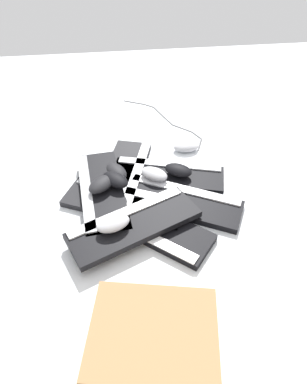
% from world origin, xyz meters
% --- Properties ---
extents(ground_plane, '(3.20, 3.20, 0.00)m').
position_xyz_m(ground_plane, '(0.00, 0.00, 0.00)').
color(ground_plane, silver).
extents(keyboard_0, '(0.46, 0.33, 0.03)m').
position_xyz_m(keyboard_0, '(0.09, -0.04, 0.01)').
color(keyboard_0, black).
rests_on(keyboard_0, ground).
extents(keyboard_1, '(0.43, 0.40, 0.03)m').
position_xyz_m(keyboard_1, '(0.02, 0.08, 0.01)').
color(keyboard_1, black).
rests_on(keyboard_1, ground).
extents(keyboard_2, '(0.46, 0.34, 0.03)m').
position_xyz_m(keyboard_2, '(-0.11, -0.02, 0.01)').
color(keyboard_2, black).
rests_on(keyboard_2, ground).
extents(keyboard_3, '(0.46, 0.27, 0.03)m').
position_xyz_m(keyboard_3, '(-0.09, -0.18, 0.01)').
color(keyboard_3, black).
rests_on(keyboard_3, ground).
extents(keyboard_4, '(0.27, 0.46, 0.03)m').
position_xyz_m(keyboard_4, '(0.08, -0.20, 0.01)').
color(keyboard_4, black).
rests_on(keyboard_4, ground).
extents(keyboard_5, '(0.19, 0.45, 0.03)m').
position_xyz_m(keyboard_5, '(0.17, -0.08, 0.04)').
color(keyboard_5, black).
rests_on(keyboard_5, keyboard_0).
extents(keyboard_6, '(0.46, 0.31, 0.03)m').
position_xyz_m(keyboard_6, '(0.07, 0.10, 0.04)').
color(keyboard_6, black).
rests_on(keyboard_6, keyboard_1).
extents(mouse_0, '(0.11, 0.13, 0.04)m').
position_xyz_m(mouse_0, '(0.11, -0.18, 0.05)').
color(mouse_0, black).
rests_on(mouse_0, keyboard_4).
extents(mouse_1, '(0.13, 0.11, 0.04)m').
position_xyz_m(mouse_1, '(-0.13, -0.16, 0.05)').
color(mouse_1, black).
rests_on(mouse_1, keyboard_3).
extents(mouse_2, '(0.13, 0.12, 0.04)m').
position_xyz_m(mouse_2, '(-0.03, -0.15, 0.05)').
color(mouse_2, '#B7B7BC').
rests_on(mouse_2, keyboard_3).
extents(mouse_3, '(0.13, 0.10, 0.04)m').
position_xyz_m(mouse_3, '(0.13, 0.12, 0.08)').
color(mouse_3, '#B7B7BC').
rests_on(mouse_3, keyboard_6).
extents(mouse_4, '(0.12, 0.12, 0.04)m').
position_xyz_m(mouse_4, '(0.12, -0.09, 0.08)').
color(mouse_4, black).
rests_on(mouse_4, keyboard_5).
extents(mouse_5, '(0.11, 0.07, 0.04)m').
position_xyz_m(mouse_5, '(-0.20, -0.35, 0.02)').
color(mouse_5, '#B7B7BC').
rests_on(mouse_5, ground).
extents(mouse_6, '(0.12, 0.12, 0.04)m').
position_xyz_m(mouse_6, '(0.17, -0.08, 0.08)').
color(mouse_6, black).
rests_on(mouse_6, keyboard_5).
extents(cable_0, '(0.34, 0.52, 0.01)m').
position_xyz_m(cable_0, '(-0.16, -0.62, 0.00)').
color(cable_0, '#59595B').
rests_on(cable_0, ground).
extents(cardboard_box, '(0.29, 0.25, 0.23)m').
position_xyz_m(cardboard_box, '(0.06, 0.56, 0.12)').
color(cardboard_box, '#9E774C').
rests_on(cardboard_box, ground).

